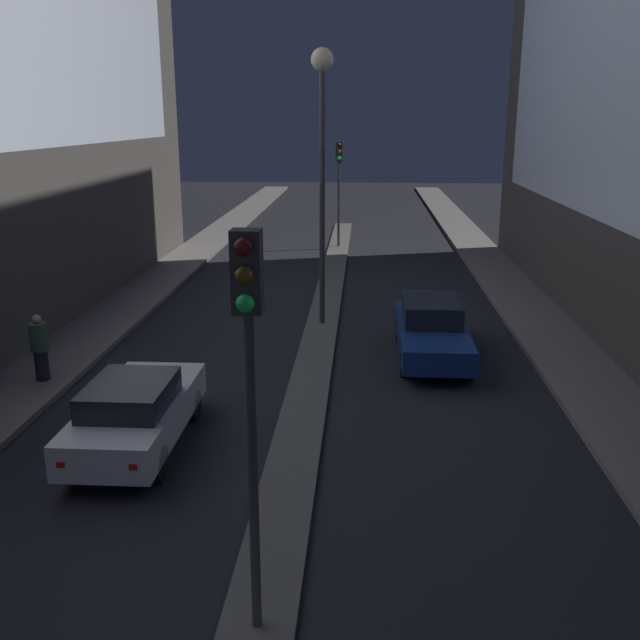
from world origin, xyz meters
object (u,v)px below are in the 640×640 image
object	(u,v)px
street_lamp	(322,121)
car_right_lane	(431,329)
traffic_light_mid	(339,171)
pedestrian_on_left_sidewalk	(40,346)
traffic_light_near	(249,350)
car_left_lane	(136,412)

from	to	relation	value
street_lamp	car_right_lane	world-z (taller)	street_lamp
traffic_light_mid	street_lamp	size ratio (longest dim) A/B	0.62
street_lamp	pedestrian_on_left_sidewalk	bearing A→B (deg)	-139.33
car_right_lane	pedestrian_on_left_sidewalk	xyz separation A→B (m)	(-9.31, -2.71, 0.22)
traffic_light_near	car_right_lane	world-z (taller)	traffic_light_near
street_lamp	pedestrian_on_left_sidewalk	xyz separation A→B (m)	(-6.28, -5.39, -5.04)
street_lamp	car_right_lane	xyz separation A→B (m)	(3.04, -2.68, -5.26)
street_lamp	pedestrian_on_left_sidewalk	size ratio (longest dim) A/B	4.92
traffic_light_mid	car_right_lane	bearing A→B (deg)	-79.17
pedestrian_on_left_sidewalk	car_right_lane	bearing A→B (deg)	16.25
street_lamp	pedestrian_on_left_sidewalk	distance (m)	9.69
traffic_light_mid	street_lamp	world-z (taller)	street_lamp
car_right_lane	pedestrian_on_left_sidewalk	bearing A→B (deg)	-163.75
car_left_lane	car_right_lane	world-z (taller)	car_right_lane
car_left_lane	pedestrian_on_left_sidewalk	world-z (taller)	pedestrian_on_left_sidewalk
traffic_light_near	pedestrian_on_left_sidewalk	bearing A→B (deg)	128.03
street_lamp	car_left_lane	world-z (taller)	street_lamp
street_lamp	car_right_lane	distance (m)	6.64
traffic_light_near	car_left_lane	distance (m)	6.51
street_lamp	car_right_lane	size ratio (longest dim) A/B	1.65
traffic_light_mid	car_right_lane	size ratio (longest dim) A/B	1.03
traffic_light_mid	pedestrian_on_left_sidewalk	world-z (taller)	traffic_light_mid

